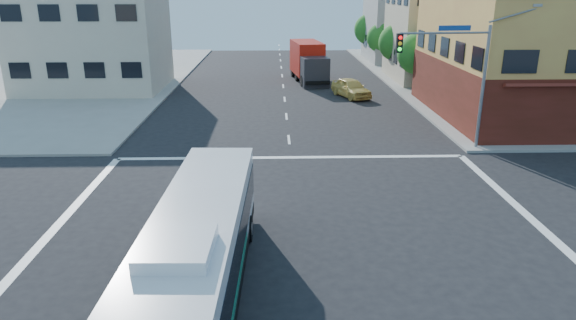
{
  "coord_description": "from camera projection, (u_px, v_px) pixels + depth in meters",
  "views": [
    {
      "loc": [
        -0.92,
        -17.34,
        8.93
      ],
      "look_at": [
        -0.33,
        3.43,
        1.91
      ],
      "focal_mm": 32.0,
      "sensor_mm": 36.0,
      "label": 1
    }
  ],
  "objects": [
    {
      "name": "building_west",
      "position": [
        94.0,
        45.0,
        45.96
      ],
      "size": [
        12.06,
        10.06,
        8.0
      ],
      "color": "beige",
      "rests_on": "ground"
    },
    {
      "name": "ground",
      "position": [
        299.0,
        237.0,
        19.31
      ],
      "size": [
        120.0,
        120.0,
        0.0
      ],
      "primitive_type": "plane",
      "color": "black",
      "rests_on": "ground"
    },
    {
      "name": "box_truck",
      "position": [
        309.0,
        63.0,
        50.64
      ],
      "size": [
        3.48,
        8.66,
        3.79
      ],
      "rotation": [
        0.0,
        0.0,
        0.13
      ],
      "color": "#28272D",
      "rests_on": "ground"
    },
    {
      "name": "building_east_far",
      "position": [
        417.0,
        20.0,
        63.6
      ],
      "size": [
        12.06,
        10.06,
        10.0
      ],
      "color": "gray",
      "rests_on": "ground"
    },
    {
      "name": "corner_building_ne",
      "position": [
        575.0,
        33.0,
        35.46
      ],
      "size": [
        18.1,
        15.44,
        14.0
      ],
      "color": "gold",
      "rests_on": "ground"
    },
    {
      "name": "signal_mast_ne",
      "position": [
        456.0,
        63.0,
        28.01
      ],
      "size": [
        7.91,
        1.13,
        8.07
      ],
      "color": "gray",
      "rests_on": "ground"
    },
    {
      "name": "transit_bus",
      "position": [
        200.0,
        248.0,
        15.14
      ],
      "size": [
        2.76,
        11.25,
        3.31
      ],
      "rotation": [
        0.0,
        0.0,
        -0.03
      ],
      "color": "black",
      "rests_on": "ground"
    },
    {
      "name": "street_tree_b",
      "position": [
        398.0,
        40.0,
        52.45
      ],
      "size": [
        3.8,
        3.8,
        5.79
      ],
      "color": "#321F12",
      "rests_on": "ground"
    },
    {
      "name": "parked_car",
      "position": [
        351.0,
        88.0,
        43.59
      ],
      "size": [
        3.34,
        5.01,
        1.58
      ],
      "primitive_type": "imported",
      "rotation": [
        0.0,
        0.0,
        0.35
      ],
      "color": "#DEBC58",
      "rests_on": "ground"
    },
    {
      "name": "street_tree_c",
      "position": [
        382.0,
        36.0,
        60.12
      ],
      "size": [
        3.4,
        3.4,
        5.29
      ],
      "color": "#321F12",
      "rests_on": "ground"
    },
    {
      "name": "street_tree_d",
      "position": [
        370.0,
        27.0,
        67.56
      ],
      "size": [
        4.0,
        4.0,
        6.03
      ],
      "color": "#321F12",
      "rests_on": "ground"
    },
    {
      "name": "building_east_near",
      "position": [
        455.0,
        34.0,
        50.5
      ],
      "size": [
        12.06,
        10.06,
        9.0
      ],
      "color": "#B6A98B",
      "rests_on": "ground"
    },
    {
      "name": "street_tree_a",
      "position": [
        419.0,
        51.0,
        44.92
      ],
      "size": [
        3.6,
        3.6,
        5.53
      ],
      "color": "#321F12",
      "rests_on": "ground"
    }
  ]
}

